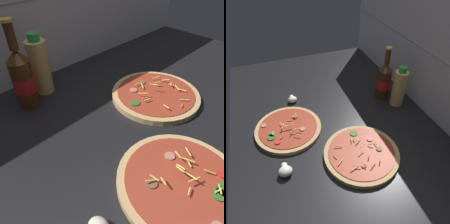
# 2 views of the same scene
# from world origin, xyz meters

# --- Properties ---
(counter_slab) EXTENTS (1.60, 0.90, 0.03)m
(counter_slab) POSITION_xyz_m (0.00, 0.00, 0.01)
(counter_slab) COLOR black
(counter_slab) RESTS_ON ground
(pizza_near) EXTENTS (0.29, 0.29, 0.05)m
(pizza_near) POSITION_xyz_m (-0.11, -0.20, 0.03)
(pizza_near) COLOR tan
(pizza_near) RESTS_ON counter_slab
(pizza_far) EXTENTS (0.30, 0.30, 0.05)m
(pizza_far) POSITION_xyz_m (0.13, 0.05, 0.04)
(pizza_far) COLOR tan
(pizza_far) RESTS_ON counter_slab
(beer_bottle) EXTENTS (0.07, 0.07, 0.27)m
(beer_bottle) POSITION_xyz_m (-0.19, 0.32, 0.12)
(beer_bottle) COLOR #47280F
(beer_bottle) RESTS_ON counter_slab
(oil_bottle) EXTENTS (0.06, 0.06, 0.21)m
(oil_bottle) POSITION_xyz_m (-0.11, 0.35, 0.12)
(oil_bottle) COLOR #D6B766
(oil_bottle) RESTS_ON counter_slab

